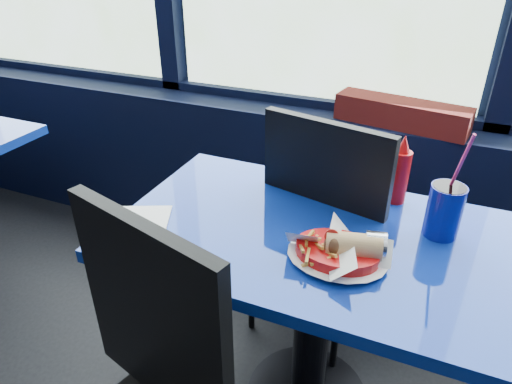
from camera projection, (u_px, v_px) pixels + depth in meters
name	position (u px, v px, depth m)	size (l,w,h in m)	color
window_sill	(306.00, 187.00, 2.31)	(5.00, 0.26, 0.80)	black
near_table	(316.00, 281.00, 1.43)	(1.20, 0.70, 0.75)	black
chair_near_back	(321.00, 220.00, 1.69)	(0.55, 0.56, 1.02)	black
planter_box	(401.00, 113.00, 1.92)	(0.55, 0.14, 0.11)	maroon
food_basket	(340.00, 251.00, 1.21)	(0.27, 0.27, 0.09)	red
ketchup_bottle	(399.00, 173.00, 1.45)	(0.06, 0.06, 0.23)	red
soda_cup	(444.00, 210.00, 1.29)	(0.10, 0.10, 0.33)	navy
napkin	(141.00, 221.00, 1.39)	(0.17, 0.17, 0.00)	white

